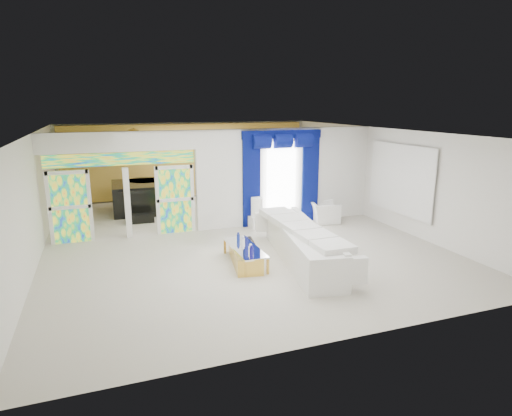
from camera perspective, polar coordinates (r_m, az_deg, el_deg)
name	(u,v)px	position (r m, az deg, el deg)	size (l,w,h in m)	color
floor	(232,237)	(12.56, -3.16, -3.78)	(12.00, 12.00, 0.00)	#B7AF9E
dividing_wall	(287,176)	(13.86, 4.11, 4.23)	(5.70, 0.18, 3.00)	white
dividing_header	(120,142)	(12.55, -17.39, 8.31)	(4.30, 0.18, 0.55)	white
stained_panel_left	(70,207)	(12.82, -23.20, 0.10)	(0.95, 0.04, 2.00)	#994C3F
stained_panel_right	(175,199)	(12.95, -10.55, 1.11)	(0.95, 0.04, 2.00)	#994C3F
stained_transom	(121,159)	(12.60, -17.24, 6.16)	(4.00, 0.05, 0.35)	#994C3F
window_pane	(281,178)	(13.68, 3.32, 3.90)	(1.00, 0.02, 2.30)	white
blue_drape_left	(251,182)	(13.31, -0.61, 3.43)	(0.55, 0.10, 2.80)	#031343
blue_drape_right	(310,178)	(14.08, 7.11, 3.89)	(0.55, 0.10, 2.80)	#031343
blue_pelmet	(282,134)	(13.49, 3.45, 9.63)	(2.60, 0.12, 0.25)	#031343
wall_mirror	(401,179)	(13.60, 18.45, 3.59)	(0.04, 2.70, 1.90)	white
gold_curtains	(189,160)	(17.87, -8.74, 6.20)	(9.70, 0.12, 2.90)	#B0862A
white_sofa	(302,245)	(10.63, 6.00, -4.86)	(0.89, 4.16, 0.79)	white
coffee_table	(245,255)	(10.47, -1.46, -6.24)	(0.59, 1.76, 0.39)	gold
console_table	(266,221)	(13.53, 1.31, -1.70)	(1.08, 0.34, 0.36)	white
table_lamp	(257,207)	(13.31, 0.11, 0.14)	(0.36, 0.36, 0.58)	white
armchair	(324,212)	(14.24, 8.96, -0.51)	(0.98, 0.85, 0.64)	white
grand_piano	(135,197)	(15.93, -15.53, 1.36)	(1.54, 2.02, 1.02)	black
piano_bench	(141,218)	(14.46, -14.91, -1.32)	(0.85, 0.33, 0.28)	black
tv_console	(71,212)	(14.86, -23.08, -0.50)	(0.56, 0.51, 0.82)	#A28C51
chandelier	(134,138)	(14.98, -15.73, 8.89)	(0.60, 0.60, 0.60)	gold
decanters	(246,245)	(10.33, -1.30, -4.84)	(0.20, 1.19, 0.24)	navy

